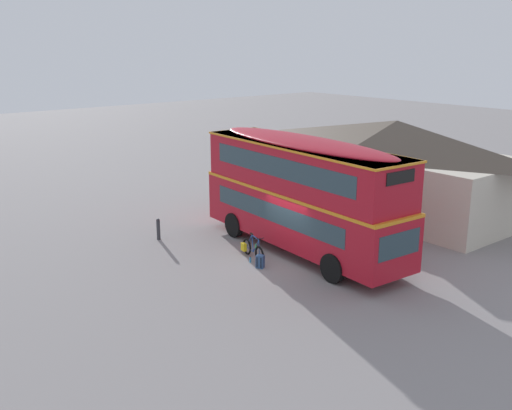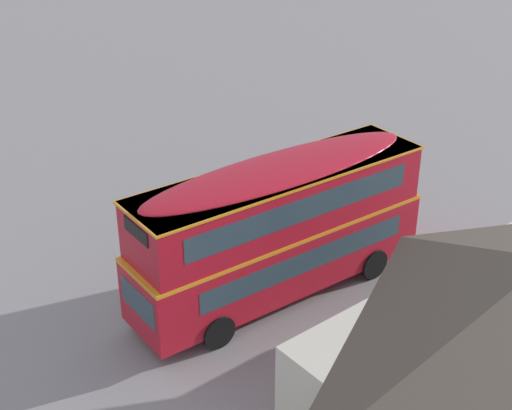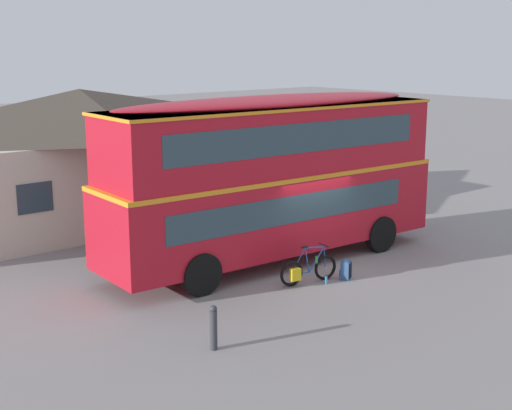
# 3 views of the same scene
# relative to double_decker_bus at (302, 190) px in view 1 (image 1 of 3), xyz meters

# --- Properties ---
(ground_plane) EXTENTS (120.00, 120.00, 0.00)m
(ground_plane) POSITION_rel_double_decker_bus_xyz_m (0.48, -1.23, -2.64)
(ground_plane) COLOR gray
(double_decker_bus) EXTENTS (10.59, 3.17, 4.79)m
(double_decker_bus) POSITION_rel_double_decker_bus_xyz_m (0.00, 0.00, 0.00)
(double_decker_bus) COLOR black
(double_decker_bus) RESTS_ON ground
(touring_bicycle) EXTENTS (1.73, 0.53, 1.04)m
(touring_bicycle) POSITION_rel_double_decker_bus_xyz_m (-0.67, -2.08, -2.27)
(touring_bicycle) COLOR black
(touring_bicycle) RESTS_ON ground
(backpack_on_ground) EXTENTS (0.37, 0.35, 0.56)m
(backpack_on_ground) POSITION_rel_double_decker_bus_xyz_m (0.37, -2.51, -2.36)
(backpack_on_ground) COLOR #2D4C7A
(backpack_on_ground) RESTS_ON ground
(water_bottle_blue_sports) EXTENTS (0.08, 0.08, 0.24)m
(water_bottle_blue_sports) POSITION_rel_double_decker_bus_xyz_m (-0.32, -2.45, -2.53)
(water_bottle_blue_sports) COLOR #338CBF
(water_bottle_blue_sports) RESTS_ON ground
(pub_building) EXTENTS (13.04, 6.69, 4.65)m
(pub_building) POSITION_rel_double_decker_bus_xyz_m (-1.69, 8.19, -0.27)
(pub_building) COLOR beige
(pub_building) RESTS_ON ground
(kerb_bollard) EXTENTS (0.16, 0.16, 0.97)m
(kerb_bollard) POSITION_rel_double_decker_bus_xyz_m (-5.10, -3.82, -2.15)
(kerb_bollard) COLOR #333338
(kerb_bollard) RESTS_ON ground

